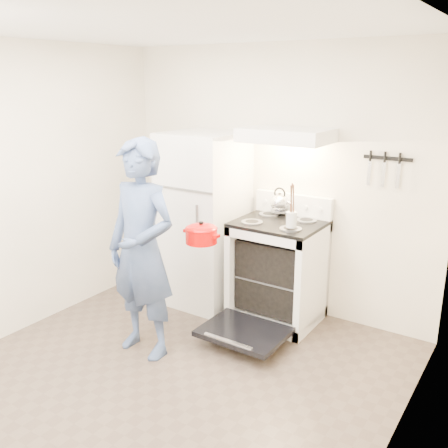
% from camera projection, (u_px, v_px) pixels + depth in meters
% --- Properties ---
extents(floor, '(3.60, 3.60, 0.00)m').
position_uv_depth(floor, '(155.00, 387.00, 3.66)').
color(floor, '#4F4337').
rests_on(floor, ground).
extents(back_wall, '(3.20, 0.02, 2.50)m').
position_uv_depth(back_wall, '(274.00, 180.00, 4.75)').
color(back_wall, '#F6EACE').
rests_on(back_wall, ground).
extents(refrigerator, '(0.70, 0.70, 1.70)m').
position_uv_depth(refrigerator, '(204.00, 220.00, 4.89)').
color(refrigerator, white).
rests_on(refrigerator, floor).
extents(stove_body, '(0.76, 0.65, 0.92)m').
position_uv_depth(stove_body, '(278.00, 273.00, 4.59)').
color(stove_body, white).
rests_on(stove_body, floor).
extents(cooktop, '(0.76, 0.65, 0.03)m').
position_uv_depth(cooktop, '(279.00, 223.00, 4.46)').
color(cooktop, black).
rests_on(cooktop, stove_body).
extents(backsplash, '(0.76, 0.07, 0.20)m').
position_uv_depth(backsplash, '(294.00, 204.00, 4.66)').
color(backsplash, white).
rests_on(backsplash, cooktop).
extents(oven_door, '(0.70, 0.54, 0.04)m').
position_uv_depth(oven_door, '(244.00, 332.00, 4.21)').
color(oven_door, black).
rests_on(oven_door, floor).
extents(oven_rack, '(0.60, 0.52, 0.01)m').
position_uv_depth(oven_rack, '(278.00, 275.00, 4.60)').
color(oven_rack, slate).
rests_on(oven_rack, stove_body).
extents(range_hood, '(0.76, 0.50, 0.12)m').
position_uv_depth(range_hood, '(286.00, 135.00, 4.30)').
color(range_hood, white).
rests_on(range_hood, back_wall).
extents(knife_strip, '(0.40, 0.02, 0.03)m').
position_uv_depth(knife_strip, '(388.00, 158.00, 4.10)').
color(knife_strip, black).
rests_on(knife_strip, back_wall).
extents(pizza_stone, '(0.33, 0.33, 0.02)m').
position_uv_depth(pizza_stone, '(277.00, 273.00, 4.59)').
color(pizza_stone, '#98704F').
rests_on(pizza_stone, oven_rack).
extents(tea_kettle, '(0.22, 0.18, 0.26)m').
position_uv_depth(tea_kettle, '(279.00, 201.00, 4.64)').
color(tea_kettle, silver).
rests_on(tea_kettle, cooktop).
extents(utensil_jar, '(0.10, 0.10, 0.13)m').
position_uv_depth(utensil_jar, '(291.00, 220.00, 4.18)').
color(utensil_jar, silver).
rests_on(utensil_jar, cooktop).
extents(person, '(0.65, 0.43, 1.76)m').
position_uv_depth(person, '(142.00, 250.00, 3.93)').
color(person, navy).
rests_on(person, floor).
extents(dutch_oven, '(0.33, 0.26, 0.22)m').
position_uv_depth(dutch_oven, '(201.00, 236.00, 4.04)').
color(dutch_oven, '#CA0301').
rests_on(dutch_oven, person).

